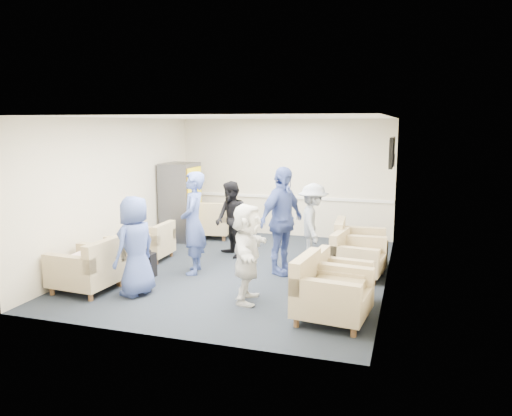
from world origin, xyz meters
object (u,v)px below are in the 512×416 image
(armchair_left_far, at_px, (152,244))
(armchair_right_midfar, at_px, (355,258))
(armchair_left_near, at_px, (89,269))
(vending_machine, at_px, (181,202))
(armchair_right_near, at_px, (328,294))
(person_back_right, at_px, (313,223))
(person_back_left, at_px, (231,219))
(person_mid_right, at_px, (282,221))
(armchair_right_midnear, at_px, (337,282))
(person_front_left, at_px, (135,246))
(armchair_left_mid, at_px, (116,259))
(person_front_right, at_px, (247,253))
(armchair_right_far, at_px, (357,247))
(person_mid_left, at_px, (193,223))
(armchair_corner, at_px, (211,222))

(armchair_left_far, xyz_separation_m, armchair_right_midfar, (3.87, 0.07, 0.02))
(armchair_left_near, height_order, vending_machine, vending_machine)
(armchair_right_near, relative_size, person_back_right, 0.68)
(person_back_left, height_order, person_mid_right, person_mid_right)
(armchair_right_midfar, distance_m, person_back_right, 1.16)
(armchair_right_midnear, height_order, person_front_left, person_front_left)
(armchair_right_near, height_order, armchair_right_midnear, armchair_right_near)
(armchair_left_mid, relative_size, person_back_right, 0.59)
(vending_machine, height_order, person_front_right, vending_machine)
(armchair_right_far, height_order, person_mid_left, person_mid_left)
(armchair_left_mid, distance_m, armchair_right_midnear, 3.77)
(person_front_right, bearing_deg, person_back_right, -21.67)
(armchair_right_far, bearing_deg, armchair_left_mid, 112.49)
(armchair_right_midnear, xyz_separation_m, person_mid_left, (-2.62, 0.76, 0.57))
(vending_machine, xyz_separation_m, person_mid_right, (2.81, -1.81, 0.07))
(armchair_right_midfar, distance_m, person_mid_right, 1.41)
(armchair_left_far, height_order, person_mid_right, person_mid_right)
(armchair_right_midfar, height_order, person_mid_left, person_mid_left)
(armchair_left_mid, relative_size, person_mid_right, 0.47)
(armchair_right_midnear, bearing_deg, person_back_left, 55.47)
(armchair_corner, height_order, vending_machine, vending_machine)
(armchair_right_near, relative_size, person_front_left, 0.66)
(person_mid_left, bearing_deg, armchair_right_far, 98.23)
(armchair_right_midfar, xyz_separation_m, armchair_right_far, (-0.05, 0.64, 0.04))
(person_mid_right, distance_m, person_front_right, 1.54)
(armchair_corner, height_order, person_back_left, person_back_left)
(armchair_left_mid, height_order, person_mid_left, person_mid_left)
(armchair_right_midfar, distance_m, person_mid_left, 2.86)
(armchair_left_mid, bearing_deg, person_back_right, 126.35)
(armchair_left_mid, xyz_separation_m, armchair_right_midfar, (3.87, 1.28, -0.01))
(vending_machine, distance_m, person_mid_right, 3.35)
(armchair_left_far, bearing_deg, person_back_right, 102.62)
(vending_machine, distance_m, person_front_right, 4.28)
(armchair_right_near, xyz_separation_m, person_back_right, (-0.74, 2.71, 0.39))
(armchair_left_far, height_order, person_back_left, person_back_left)
(vending_machine, xyz_separation_m, person_mid_left, (1.34, -2.25, 0.03))
(person_front_left, bearing_deg, armchair_right_midnear, 113.83)
(armchair_right_near, bearing_deg, armchair_right_midnear, 4.72)
(vending_machine, bearing_deg, person_back_left, -33.26)
(armchair_left_mid, height_order, person_front_left, person_front_left)
(armchair_left_mid, xyz_separation_m, vending_machine, (-0.20, 2.91, 0.53))
(person_mid_left, bearing_deg, vending_machine, -166.28)
(armchair_right_near, xyz_separation_m, armchair_right_midfar, (0.13, 2.07, -0.04))
(person_front_left, relative_size, person_mid_left, 0.86)
(person_back_right, bearing_deg, person_back_left, 79.07)
(person_mid_right, bearing_deg, person_back_right, -1.95)
(armchair_corner, distance_m, person_front_right, 4.30)
(armchair_right_near, relative_size, person_mid_left, 0.57)
(armchair_left_mid, height_order, person_mid_right, person_mid_right)
(armchair_left_mid, bearing_deg, armchair_left_far, -176.26)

